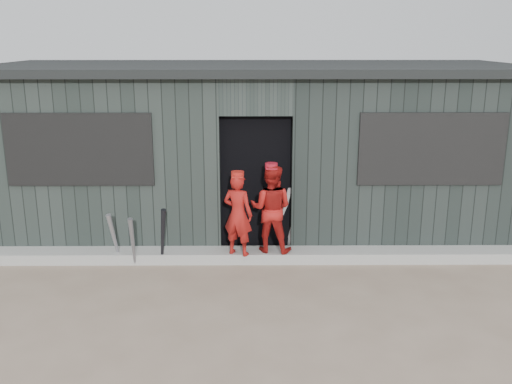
{
  "coord_description": "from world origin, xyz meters",
  "views": [
    {
      "loc": [
        -0.05,
        -5.64,
        3.03
      ],
      "look_at": [
        0.0,
        1.8,
        1.0
      ],
      "focal_mm": 40.0,
      "sensor_mm": 36.0,
      "label": 1
    }
  ],
  "objects_px": {
    "bat_mid": "(133,242)",
    "player_red_right": "(271,208)",
    "bat_left": "(114,238)",
    "player_red_left": "(238,214)",
    "player_grey_back": "(302,204)",
    "bat_right": "(163,237)",
    "dugout": "(255,148)"
  },
  "relations": [
    {
      "from": "dugout",
      "to": "bat_mid",
      "type": "bearing_deg",
      "value": -130.59
    },
    {
      "from": "player_red_right",
      "to": "dugout",
      "type": "distance_m",
      "value": 1.78
    },
    {
      "from": "player_red_left",
      "to": "bat_mid",
      "type": "bearing_deg",
      "value": 28.63
    },
    {
      "from": "player_grey_back",
      "to": "dugout",
      "type": "height_order",
      "value": "dugout"
    },
    {
      "from": "bat_mid",
      "to": "player_red_right",
      "type": "xyz_separation_m",
      "value": [
        1.86,
        0.25,
        0.39
      ]
    },
    {
      "from": "bat_mid",
      "to": "player_grey_back",
      "type": "relative_size",
      "value": 0.53
    },
    {
      "from": "bat_left",
      "to": "bat_mid",
      "type": "bearing_deg",
      "value": -24.88
    },
    {
      "from": "bat_right",
      "to": "player_red_left",
      "type": "relative_size",
      "value": 0.75
    },
    {
      "from": "player_red_left",
      "to": "bat_left",
      "type": "bearing_deg",
      "value": 23.53
    },
    {
      "from": "player_red_left",
      "to": "dugout",
      "type": "relative_size",
      "value": 0.14
    },
    {
      "from": "bat_mid",
      "to": "player_red_right",
      "type": "distance_m",
      "value": 1.92
    },
    {
      "from": "bat_mid",
      "to": "player_grey_back",
      "type": "xyz_separation_m",
      "value": [
        2.33,
        0.69,
        0.33
      ]
    },
    {
      "from": "player_red_left",
      "to": "player_grey_back",
      "type": "height_order",
      "value": "player_grey_back"
    },
    {
      "from": "bat_left",
      "to": "player_grey_back",
      "type": "height_order",
      "value": "player_grey_back"
    },
    {
      "from": "player_red_left",
      "to": "player_grey_back",
      "type": "distance_m",
      "value": 1.08
    },
    {
      "from": "bat_right",
      "to": "player_red_left",
      "type": "bearing_deg",
      "value": 3.47
    },
    {
      "from": "player_grey_back",
      "to": "bat_left",
      "type": "bearing_deg",
      "value": -14.36
    },
    {
      "from": "bat_left",
      "to": "player_red_right",
      "type": "relative_size",
      "value": 0.64
    },
    {
      "from": "bat_mid",
      "to": "player_red_left",
      "type": "distance_m",
      "value": 1.46
    },
    {
      "from": "player_red_left",
      "to": "bat_right",
      "type": "bearing_deg",
      "value": 27.49
    },
    {
      "from": "bat_left",
      "to": "bat_right",
      "type": "distance_m",
      "value": 0.68
    },
    {
      "from": "bat_left",
      "to": "player_red_left",
      "type": "relative_size",
      "value": 0.68
    },
    {
      "from": "bat_mid",
      "to": "dugout",
      "type": "relative_size",
      "value": 0.09
    },
    {
      "from": "player_red_right",
      "to": "bat_left",
      "type": "bearing_deg",
      "value": 16.72
    },
    {
      "from": "player_red_left",
      "to": "player_red_right",
      "type": "height_order",
      "value": "player_red_right"
    },
    {
      "from": "bat_left",
      "to": "dugout",
      "type": "distance_m",
      "value": 2.8
    },
    {
      "from": "bat_right",
      "to": "player_red_right",
      "type": "height_order",
      "value": "player_red_right"
    },
    {
      "from": "bat_left",
      "to": "player_red_right",
      "type": "distance_m",
      "value": 2.18
    },
    {
      "from": "bat_right",
      "to": "dugout",
      "type": "bearing_deg",
      "value": 56.18
    },
    {
      "from": "bat_left",
      "to": "dugout",
      "type": "xyz_separation_m",
      "value": [
        1.94,
        1.81,
        0.91
      ]
    },
    {
      "from": "player_grey_back",
      "to": "dugout",
      "type": "bearing_deg",
      "value": -88.1
    },
    {
      "from": "bat_right",
      "to": "player_grey_back",
      "type": "relative_size",
      "value": 0.61
    }
  ]
}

